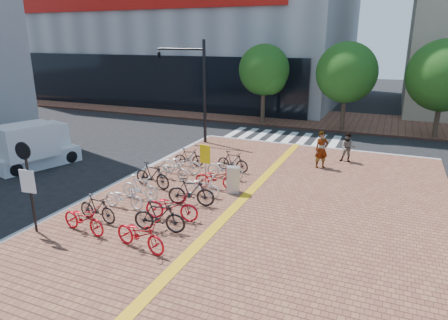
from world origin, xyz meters
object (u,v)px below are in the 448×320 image
at_px(pedestrian_a, 322,150).
at_px(box_truck, 34,146).
at_px(bike_2, 124,197).
at_px(bike_15, 233,161).
at_px(pedestrian_b, 348,148).
at_px(yellow_sign, 205,158).
at_px(bike_1, 97,208).
at_px(bike_9, 159,216).
at_px(bike_12, 202,186).
at_px(utility_box, 233,180).
at_px(bike_8, 140,234).
at_px(bike_4, 152,175).
at_px(bike_13, 216,178).
at_px(traffic_light_pole, 183,72).
at_px(bike_10, 172,206).
at_px(notice_sign, 27,176).
at_px(bike_11, 191,192).
at_px(bike_6, 181,163).
at_px(bike_5, 172,170).
at_px(bike_14, 225,168).
at_px(bike_0, 84,219).
at_px(bike_3, 140,187).
at_px(bike_7, 189,157).

xyz_separation_m(pedestrian_a, box_truck, (-13.91, -5.19, 0.02)).
distance_m(bike_2, bike_15, 6.20).
height_order(pedestrian_b, yellow_sign, yellow_sign).
relative_size(bike_1, bike_9, 0.91).
bearing_deg(bike_15, box_truck, 112.84).
height_order(bike_12, utility_box, utility_box).
bearing_deg(bike_1, bike_8, -107.20).
xyz_separation_m(bike_2, bike_4, (-0.22, 2.34, 0.13)).
height_order(bike_13, traffic_light_pole, traffic_light_pole).
xyz_separation_m(bike_9, bike_10, (-0.09, 0.97, -0.02)).
bearing_deg(notice_sign, bike_9, 23.54).
distance_m(bike_10, bike_11, 1.43).
xyz_separation_m(bike_4, pedestrian_b, (7.43, 7.31, 0.21)).
height_order(bike_1, bike_6, bike_6).
bearing_deg(bike_4, pedestrian_a, -38.57).
bearing_deg(notice_sign, pedestrian_a, 55.02).
bearing_deg(bike_15, yellow_sign, 179.17).
xyz_separation_m(bike_5, traffic_light_pole, (-3.07, 6.91, 3.86)).
xyz_separation_m(bike_6, bike_14, (2.23, 0.18, -0.02)).
height_order(bike_8, utility_box, utility_box).
height_order(bike_1, notice_sign, notice_sign).
relative_size(bike_14, utility_box, 1.65).
distance_m(bike_0, yellow_sign, 5.94).
bearing_deg(yellow_sign, bike_15, 82.27).
bearing_deg(bike_5, bike_2, -175.43).
height_order(bike_5, notice_sign, notice_sign).
xyz_separation_m(bike_6, box_truck, (-7.84, -1.56, 0.45)).
bearing_deg(bike_15, pedestrian_a, -52.26).
bearing_deg(pedestrian_b, bike_9, -114.53).
xyz_separation_m(bike_0, pedestrian_b, (7.23, 11.84, 0.29)).
xyz_separation_m(bike_0, box_truck, (-7.79, 5.13, 0.48)).
bearing_deg(pedestrian_a, bike_3, -163.58).
distance_m(bike_7, bike_9, 7.31).
relative_size(bike_9, bike_11, 0.98).
bearing_deg(bike_3, yellow_sign, -38.47).
bearing_deg(bike_2, bike_14, -30.45).
bearing_deg(bike_2, bike_1, 168.55).
height_order(bike_6, bike_13, bike_6).
bearing_deg(bike_14, bike_9, -175.90).
xyz_separation_m(bike_12, pedestrian_a, (3.88, 5.81, 0.50)).
bearing_deg(bike_10, bike_12, -8.72).
bearing_deg(notice_sign, bike_8, 6.01).
xyz_separation_m(bike_0, bike_10, (2.24, 2.02, 0.04)).
distance_m(bike_0, bike_5, 5.79).
xyz_separation_m(bike_14, utility_box, (1.02, -1.51, 0.08)).
bearing_deg(bike_12, bike_1, 150.86).
bearing_deg(bike_13, bike_12, 158.90).
relative_size(bike_5, pedestrian_b, 1.14).
distance_m(bike_15, notice_sign, 9.55).
height_order(bike_5, box_truck, box_truck).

